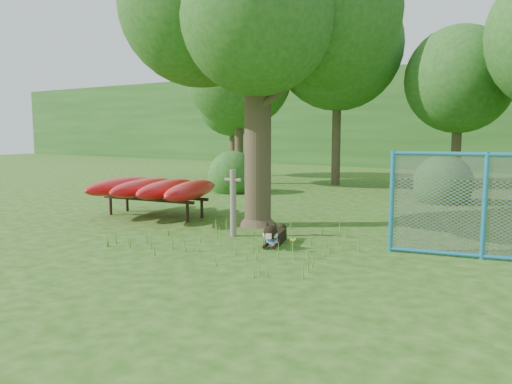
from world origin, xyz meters
The scene contains 13 objects.
ground centered at (0.00, 0.00, 0.00)m, with size 80.00×80.00×0.00m, color #214A0E.
wooden_post centered at (-0.47, 1.34, 0.75)m, with size 0.39×0.15×1.41m.
kayak_rack centered at (-3.60, 2.19, 0.74)m, with size 3.55×3.16×0.97m.
husky_dog centered at (0.69, 1.10, 0.18)m, with size 0.57×1.15×0.52m.
fence_section centered at (4.26, 2.18, 0.93)m, with size 3.13×0.74×3.10m.
wildflower_clump centered at (1.27, 0.82, 0.20)m, with size 0.12×0.11×0.25m.
bg_tree_a centered at (-6.50, 10.00, 4.48)m, with size 4.40×4.40×6.70m.
bg_tree_b centered at (-3.00, 12.00, 5.61)m, with size 5.20×5.20×8.22m.
bg_tree_c centered at (1.50, 13.00, 4.11)m, with size 4.00×4.00×6.12m.
bg_tree_f centered at (-9.00, 13.00, 3.73)m, with size 3.60×3.60×5.55m.
shrub_left centered at (-5.00, 7.50, 0.00)m, with size 1.80×1.80×1.80m, color #21541B.
shrub_mid centered at (2.00, 9.00, 0.00)m, with size 1.80×1.80×1.80m, color #21541B.
wooded_hillside centered at (0.00, 28.00, 3.00)m, with size 80.00×12.00×6.00m, color #21541B.
Camera 1 is at (5.67, -7.03, 2.21)m, focal length 35.00 mm.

